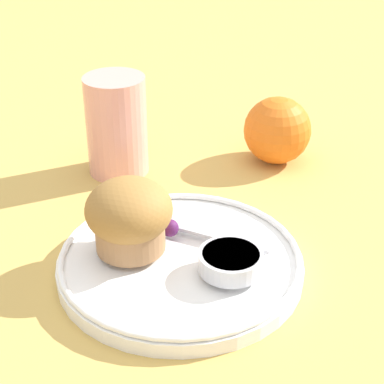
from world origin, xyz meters
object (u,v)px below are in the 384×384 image
(muffin, at_px, (129,216))
(juice_glass, at_px, (117,126))
(orange_fruit, at_px, (277,130))
(butter_knife, at_px, (185,226))

(muffin, relative_size, juice_glass, 0.68)
(juice_glass, bearing_deg, orange_fruit, 6.02)
(muffin, height_order, juice_glass, juice_glass)
(muffin, height_order, butter_knife, muffin)
(butter_knife, bearing_deg, muffin, -122.07)
(butter_knife, height_order, orange_fruit, orange_fruit)
(juice_glass, bearing_deg, muffin, -82.50)
(butter_knife, bearing_deg, juice_glass, 142.45)
(butter_knife, relative_size, orange_fruit, 2.02)
(muffin, relative_size, butter_knife, 0.48)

